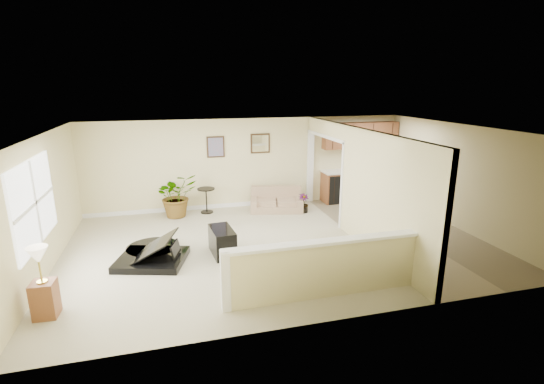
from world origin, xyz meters
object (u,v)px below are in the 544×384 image
object	(u,v)px
piano	(149,237)
accent_table	(206,197)
piano_bench	(222,242)
loveseat	(276,199)
palm_plant	(177,196)
small_plant	(303,204)
lamp_stand	(43,288)

from	to	relation	value
piano	accent_table	xyz separation A→B (m)	(1.40, 2.76, -0.06)
piano	accent_table	bearing A→B (deg)	79.50
piano_bench	loveseat	world-z (taller)	loveseat
palm_plant	accent_table	bearing A→B (deg)	8.18
piano_bench	loveseat	distance (m)	3.20
loveseat	accent_table	bearing A→B (deg)	-173.80
piano_bench	small_plant	bearing A→B (deg)	41.01
piano_bench	small_plant	size ratio (longest dim) A/B	1.61
accent_table	palm_plant	distance (m)	0.80
loveseat	accent_table	world-z (taller)	loveseat
piano	lamp_stand	size ratio (longest dim) A/B	1.53
piano	lamp_stand	world-z (taller)	piano
piano	loveseat	world-z (taller)	piano
piano_bench	accent_table	xyz separation A→B (m)	(-0.03, 2.84, 0.16)
small_plant	lamp_stand	bearing A→B (deg)	-145.15
accent_table	small_plant	world-z (taller)	accent_table
lamp_stand	piano_bench	bearing A→B (deg)	28.58
loveseat	small_plant	world-z (taller)	loveseat
piano	piano_bench	bearing A→B (deg)	13.30
palm_plant	small_plant	xyz separation A→B (m)	(3.34, -0.53, -0.35)
small_plant	lamp_stand	size ratio (longest dim) A/B	0.45
loveseat	lamp_stand	bearing A→B (deg)	-125.25
palm_plant	lamp_stand	distance (m)	4.78
piano_bench	small_plant	distance (m)	3.35
loveseat	palm_plant	xyz separation A→B (m)	(-2.68, 0.13, 0.26)
palm_plant	piano	bearing A→B (deg)	-103.16
piano_bench	accent_table	size ratio (longest dim) A/B	1.21
loveseat	palm_plant	size ratio (longest dim) A/B	1.25
piano	loveseat	bearing A→B (deg)	53.75
small_plant	lamp_stand	xyz separation A→B (m)	(-5.42, -3.77, 0.26)
piano_bench	lamp_stand	size ratio (longest dim) A/B	0.73
piano	piano_bench	xyz separation A→B (m)	(1.44, -0.08, -0.23)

